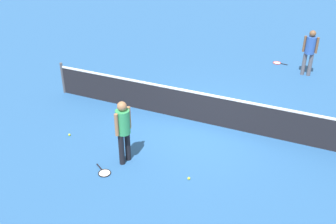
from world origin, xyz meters
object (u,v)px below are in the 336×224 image
(player_far_side, at_px, (310,49))
(player_near_side, at_px, (123,127))
(tennis_ball_by_net, at_px, (69,135))
(tennis_racket_near_player, at_px, (104,172))
(tennis_racket_far_player, at_px, (278,63))
(tennis_ball_midcourt, at_px, (189,178))

(player_far_side, bearing_deg, player_near_side, -115.42)
(player_far_side, bearing_deg, tennis_ball_by_net, -128.35)
(player_far_side, distance_m, tennis_ball_by_net, 8.95)
(tennis_racket_near_player, relative_size, tennis_racket_far_player, 0.97)
(player_near_side, height_order, tennis_racket_near_player, player_near_side)
(tennis_racket_near_player, xyz_separation_m, tennis_ball_by_net, (-1.76, 1.02, 0.02))
(player_near_side, bearing_deg, tennis_ball_by_net, 168.61)
(player_near_side, relative_size, tennis_ball_midcourt, 25.76)
(tennis_racket_far_player, height_order, tennis_ball_by_net, tennis_ball_by_net)
(player_near_side, xyz_separation_m, player_far_side, (3.51, 7.38, 0.00))
(player_far_side, bearing_deg, tennis_ball_midcourt, -103.56)
(tennis_ball_midcourt, bearing_deg, player_far_side, 76.44)
(tennis_racket_far_player, bearing_deg, tennis_ball_by_net, -119.61)
(tennis_racket_near_player, xyz_separation_m, tennis_ball_midcourt, (1.97, 0.60, 0.02))
(tennis_racket_near_player, relative_size, tennis_ball_midcourt, 8.86)
(player_far_side, distance_m, tennis_racket_far_player, 1.68)
(tennis_racket_far_player, xyz_separation_m, tennis_ball_by_net, (-4.38, -7.71, 0.02))
(player_near_side, relative_size, player_far_side, 1.00)
(tennis_racket_far_player, relative_size, tennis_ball_midcourt, 9.10)
(player_far_side, distance_m, tennis_racket_near_player, 8.89)
(player_far_side, height_order, tennis_racket_far_player, player_far_side)
(tennis_ball_by_net, bearing_deg, tennis_racket_far_player, 60.39)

